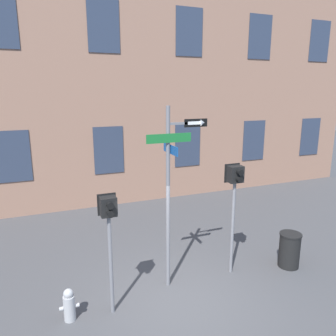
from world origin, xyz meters
TOP-DOWN VIEW (x-y plane):
  - ground_plane at (0.00, 0.00)m, footprint 60.00×60.00m
  - building_facade at (-0.00, 7.19)m, footprint 24.00×0.63m
  - street_sign_pole at (0.15, 0.76)m, footprint 1.46×0.78m
  - pedestrian_signal_left at (-1.39, 0.28)m, footprint 0.38×0.40m
  - pedestrian_signal_right at (1.79, 0.71)m, footprint 0.42×0.40m
  - fire_hydrant at (-2.26, 0.36)m, footprint 0.39×0.23m
  - trash_bin at (3.37, 0.37)m, footprint 0.57×0.57m

SIDE VIEW (x-z plane):
  - ground_plane at x=0.00m, z-range 0.00..0.00m
  - fire_hydrant at x=-2.26m, z-range -0.01..0.69m
  - trash_bin at x=3.37m, z-range 0.00..0.94m
  - pedestrian_signal_left at x=-1.39m, z-range 0.74..3.33m
  - pedestrian_signal_right at x=1.79m, z-range 0.84..3.68m
  - street_sign_pole at x=0.15m, z-range 0.41..4.68m
  - building_facade at x=0.00m, z-range 0.00..13.70m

